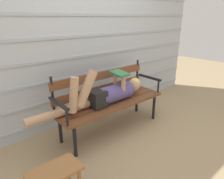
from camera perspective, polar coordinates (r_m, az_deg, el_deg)
name	(u,v)px	position (r m, az deg, el deg)	size (l,w,h in m)	color
ground_plane	(116,131)	(2.93, 1.04, -11.81)	(12.00, 12.00, 0.00)	tan
house_siding	(86,46)	(3.06, -7.45, 12.30)	(4.96, 0.08, 2.29)	#B2BCC6
park_bench	(109,97)	(2.81, -0.92, -2.18)	(1.62, 0.48, 0.89)	brown
reclining_person	(107,93)	(2.67, -1.53, -1.07)	(1.69, 0.25, 0.54)	#514784
footstool	(55,176)	(1.94, -15.96, -22.63)	(0.45, 0.25, 0.31)	#9E6638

